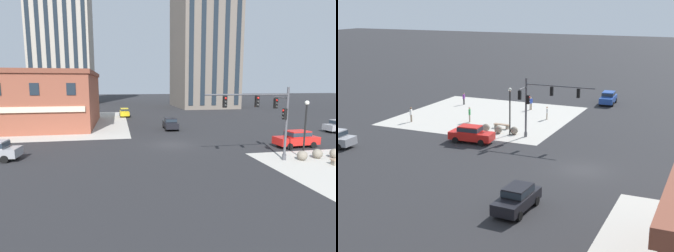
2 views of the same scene
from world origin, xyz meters
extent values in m
plane|color=#262628|center=(0.00, 0.00, 0.00)|extent=(320.00, 320.00, 0.00)
cube|color=#B7B2A8|center=(16.00, -14.50, 0.00)|extent=(20.00, 19.00, 0.02)
cylinder|color=#4C4C51|center=(8.21, -7.63, 0.25)|extent=(0.32, 0.32, 0.50)
cylinder|color=#4C4C51|center=(8.21, -7.63, 3.06)|extent=(0.20, 0.20, 6.11)
cylinder|color=#4C4C51|center=(4.67, -7.63, 5.52)|extent=(7.08, 0.12, 0.12)
cylinder|color=#4C4C51|center=(8.21, -6.73, 5.22)|extent=(0.11, 1.80, 0.11)
cube|color=black|center=(5.49, -7.63, 4.97)|extent=(0.28, 0.28, 0.90)
sphere|color=red|center=(5.49, -7.79, 5.25)|extent=(0.18, 0.18, 0.18)
sphere|color=#282828|center=(5.49, -7.79, 4.97)|extent=(0.18, 0.18, 0.18)
sphere|color=#282828|center=(5.49, -7.79, 4.69)|extent=(0.18, 0.18, 0.18)
cube|color=black|center=(2.76, -7.63, 4.97)|extent=(0.28, 0.28, 0.90)
sphere|color=red|center=(2.76, -7.79, 5.25)|extent=(0.18, 0.18, 0.18)
sphere|color=#282828|center=(2.76, -7.79, 4.97)|extent=(0.18, 0.18, 0.18)
sphere|color=#282828|center=(2.76, -7.79, 4.69)|extent=(0.18, 0.18, 0.18)
cube|color=black|center=(8.01, -7.63, 3.92)|extent=(0.28, 0.28, 0.90)
sphere|color=red|center=(7.85, -7.63, 4.20)|extent=(0.18, 0.18, 0.18)
sphere|color=#282828|center=(7.85, -7.63, 3.92)|extent=(0.18, 0.18, 0.18)
sphere|color=#282828|center=(7.85, -7.63, 3.64)|extent=(0.18, 0.18, 0.18)
cube|color=black|center=(8.21, -5.93, 4.67)|extent=(0.28, 0.28, 0.90)
sphere|color=red|center=(8.21, -6.09, 4.95)|extent=(0.18, 0.18, 0.18)
sphere|color=#282828|center=(8.21, -6.09, 4.67)|extent=(0.18, 0.18, 0.18)
sphere|color=#282828|center=(8.21, -6.09, 4.39)|extent=(0.18, 0.18, 0.18)
sphere|color=gray|center=(9.66, -7.97, 0.41)|extent=(0.82, 0.82, 0.82)
sphere|color=gray|center=(11.36, -7.67, 0.41)|extent=(0.82, 0.82, 0.82)
sphere|color=gray|center=(12.91, -7.86, 0.41)|extent=(0.82, 0.82, 0.82)
sphere|color=gray|center=(14.97, -7.60, 0.41)|extent=(0.82, 0.82, 0.82)
sphere|color=gray|center=(14.97, -7.54, 0.41)|extent=(0.82, 0.82, 0.82)
cube|color=#9E7F66|center=(11.90, -9.71, 0.44)|extent=(1.82, 0.54, 0.10)
cube|color=gray|center=(11.20, -9.68, 0.20)|extent=(0.25, 0.42, 0.39)
cube|color=gray|center=(12.60, -9.73, 0.20)|extent=(0.25, 0.42, 0.39)
cylinder|color=gray|center=(16.53, -10.92, 0.44)|extent=(0.13, 0.13, 0.88)
cylinder|color=gray|center=(16.46, -10.75, 0.44)|extent=(0.13, 0.13, 0.88)
cube|color=green|center=(16.50, -10.84, 1.19)|extent=(0.31, 0.39, 0.62)
cylinder|color=green|center=(16.58, -11.05, 1.22)|extent=(0.09, 0.09, 0.59)
cylinder|color=green|center=(16.41, -10.62, 1.22)|extent=(0.09, 0.09, 0.59)
sphere|color=beige|center=(16.50, -10.84, 1.65)|extent=(0.24, 0.24, 0.24)
cylinder|color=gray|center=(12.39, -19.91, 0.42)|extent=(0.13, 0.13, 0.83)
cylinder|color=gray|center=(12.51, -19.77, 0.42)|extent=(0.13, 0.13, 0.83)
cube|color=blue|center=(12.45, -19.84, 1.13)|extent=(0.37, 0.39, 0.59)
cylinder|color=blue|center=(12.30, -20.01, 1.16)|extent=(0.09, 0.09, 0.56)
cylinder|color=blue|center=(12.60, -19.66, 1.16)|extent=(0.09, 0.09, 0.56)
sphere|color=tan|center=(12.45, -19.84, 1.57)|extent=(0.23, 0.23, 0.23)
cylinder|color=gray|center=(22.70, -8.19, 0.43)|extent=(0.13, 0.13, 0.86)
cylinder|color=gray|center=(22.67, -8.01, 0.43)|extent=(0.13, 0.13, 0.86)
cube|color=white|center=(22.68, -8.10, 1.17)|extent=(0.26, 0.37, 0.61)
cylinder|color=white|center=(22.73, -8.32, 1.20)|extent=(0.09, 0.09, 0.58)
cylinder|color=white|center=(22.64, -7.87, 1.20)|extent=(0.09, 0.09, 0.58)
sphere|color=brown|center=(22.68, -8.10, 1.62)|extent=(0.23, 0.23, 0.23)
cylinder|color=gray|center=(8.75, -15.64, 0.39)|extent=(0.13, 0.13, 0.77)
cylinder|color=gray|center=(8.80, -15.81, 0.39)|extent=(0.13, 0.13, 0.77)
cube|color=white|center=(8.77, -15.72, 1.04)|extent=(0.30, 0.39, 0.55)
cylinder|color=white|center=(8.70, -15.50, 1.07)|extent=(0.09, 0.09, 0.52)
cylinder|color=white|center=(8.85, -15.94, 1.07)|extent=(0.09, 0.09, 0.52)
sphere|color=tan|center=(8.77, -15.72, 1.45)|extent=(0.21, 0.21, 0.21)
cylinder|color=#333333|center=(21.87, -19.26, 0.40)|extent=(0.13, 0.13, 0.80)
cylinder|color=#333333|center=(21.86, -19.08, 0.40)|extent=(0.13, 0.13, 0.80)
cube|color=purple|center=(21.86, -19.17, 1.09)|extent=(0.21, 0.35, 0.57)
cylinder|color=purple|center=(21.87, -19.40, 1.12)|extent=(0.09, 0.09, 0.54)
cylinder|color=purple|center=(21.86, -18.94, 1.12)|extent=(0.09, 0.09, 0.54)
sphere|color=#997051|center=(21.86, -19.17, 1.51)|extent=(0.22, 0.22, 0.22)
cylinder|color=black|center=(10.00, -7.62, 2.32)|extent=(0.14, 0.14, 4.63)
sphere|color=white|center=(10.00, -7.62, 4.81)|extent=(0.36, 0.36, 0.36)
cube|color=red|center=(12.30, -3.45, 0.70)|extent=(4.50, 2.02, 0.76)
cube|color=red|center=(12.45, -3.44, 1.38)|extent=(2.20, 1.62, 0.60)
cube|color=#232D38|center=(12.45, -3.44, 1.38)|extent=(2.29, 1.66, 0.40)
cylinder|color=black|center=(10.99, -4.36, 0.32)|extent=(0.65, 0.26, 0.64)
cylinder|color=black|center=(10.89, -2.69, 0.32)|extent=(0.65, 0.26, 0.64)
cylinder|color=black|center=(13.71, -4.20, 0.32)|extent=(0.65, 0.26, 0.64)
cylinder|color=black|center=(13.61, -2.53, 0.32)|extent=(0.65, 0.26, 0.64)
cube|color=#23479E|center=(4.19, -27.51, 0.70)|extent=(2.00, 4.49, 0.76)
cube|color=#23479E|center=(4.20, -27.66, 1.38)|extent=(1.61, 2.19, 0.60)
cube|color=#232D38|center=(4.20, -27.66, 1.38)|extent=(1.65, 2.28, 0.40)
cylinder|color=black|center=(3.28, -26.20, 0.32)|extent=(0.25, 0.65, 0.64)
cylinder|color=black|center=(4.95, -26.10, 0.32)|extent=(0.25, 0.65, 0.64)
cylinder|color=black|center=(3.43, -28.92, 0.32)|extent=(0.25, 0.65, 0.64)
cylinder|color=black|center=(5.10, -28.83, 0.32)|extent=(0.25, 0.65, 0.64)
cube|color=black|center=(1.82, 9.75, 0.70)|extent=(1.97, 4.48, 0.76)
cube|color=black|center=(1.82, 9.60, 1.38)|extent=(1.60, 2.18, 0.60)
cube|color=#232D38|center=(1.82, 9.60, 1.38)|extent=(1.64, 2.27, 0.40)
cylinder|color=black|center=(1.06, 11.16, 0.32)|extent=(0.25, 0.65, 0.64)
cylinder|color=black|center=(2.73, 11.08, 0.32)|extent=(0.25, 0.65, 0.64)
cylinder|color=black|center=(0.92, 8.43, 0.32)|extent=(0.25, 0.65, 0.64)
cylinder|color=black|center=(2.59, 8.35, 0.32)|extent=(0.25, 0.65, 0.64)
cylinder|color=black|center=(22.43, 4.05, 0.32)|extent=(0.65, 0.25, 0.64)
cylinder|color=black|center=(22.50, 2.38, 0.32)|extent=(0.65, 0.25, 0.64)
camera|label=1|loc=(-5.46, -27.55, 6.28)|focal=28.87mm
camera|label=2|loc=(-10.14, 38.12, 13.74)|focal=52.87mm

